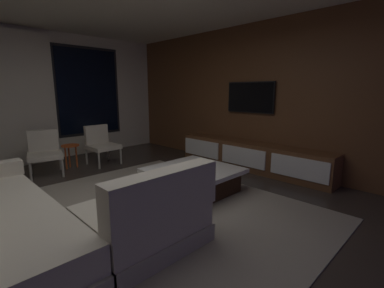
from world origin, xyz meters
TOP-DOWN VIEW (x-y plane):
  - floor at (0.00, 0.00)m, footprint 9.20×9.20m
  - back_wall_with_window at (-0.06, 3.62)m, footprint 6.60×0.30m
  - media_wall at (3.06, 0.00)m, footprint 0.12×7.80m
  - area_rug at (0.35, -0.10)m, footprint 3.20×3.80m
  - sectional_couch at (-0.88, -0.04)m, footprint 1.98×2.50m
  - coffee_table at (1.18, 0.02)m, footprint 1.16×1.16m
  - book_stack_on_coffee_table at (1.09, 0.05)m, footprint 0.30×0.20m
  - accent_chair_near_window at (0.98, 2.48)m, footprint 0.56×0.58m
  - accent_chair_by_curtain at (-0.07, 2.50)m, footprint 0.66×0.68m
  - side_stool at (0.40, 2.56)m, footprint 0.32×0.32m
  - media_console at (2.77, 0.05)m, footprint 0.46×3.10m
  - mounted_tv at (2.95, 0.25)m, footprint 0.05×1.00m

SIDE VIEW (x-z plane):
  - floor at x=0.00m, z-range 0.00..0.00m
  - area_rug at x=0.35m, z-range 0.00..0.01m
  - coffee_table at x=1.18m, z-range 0.01..0.37m
  - media_console at x=2.77m, z-range -0.01..0.51m
  - sectional_couch at x=-0.88m, z-range -0.12..0.70m
  - side_stool at x=0.40m, z-range 0.14..0.60m
  - book_stack_on_coffee_table at x=1.09m, z-range 0.36..0.43m
  - accent_chair_near_window at x=0.98m, z-range 0.04..0.82m
  - accent_chair_by_curtain at x=-0.07m, z-range 0.04..0.82m
  - back_wall_with_window at x=-0.06m, z-range -0.01..2.69m
  - media_wall at x=3.06m, z-range 0.00..2.70m
  - mounted_tv at x=2.95m, z-range 1.06..1.64m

